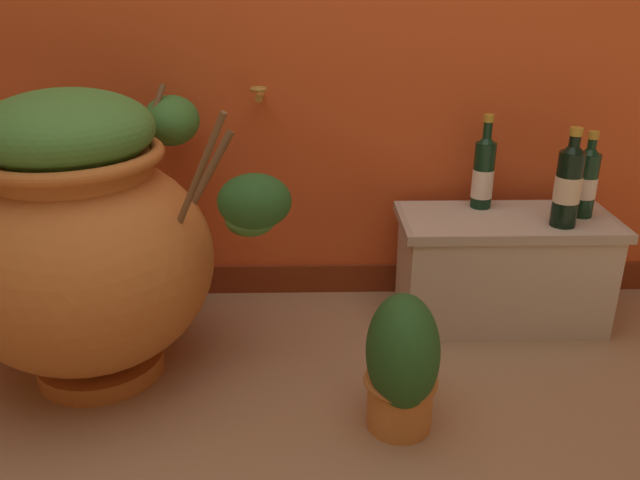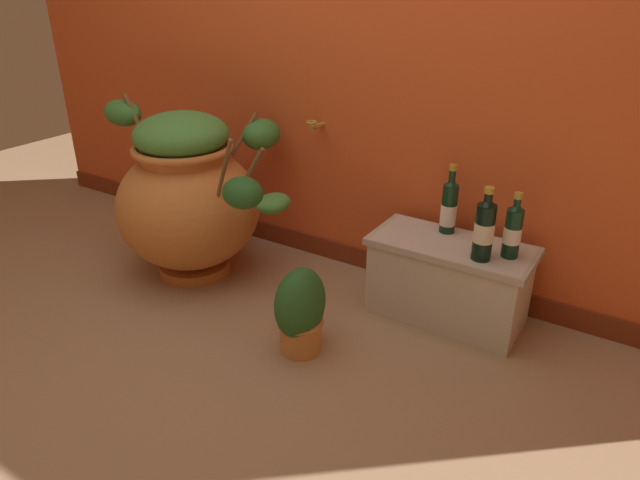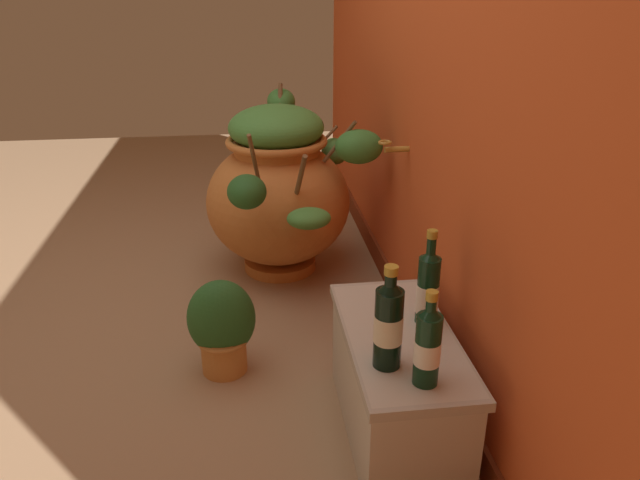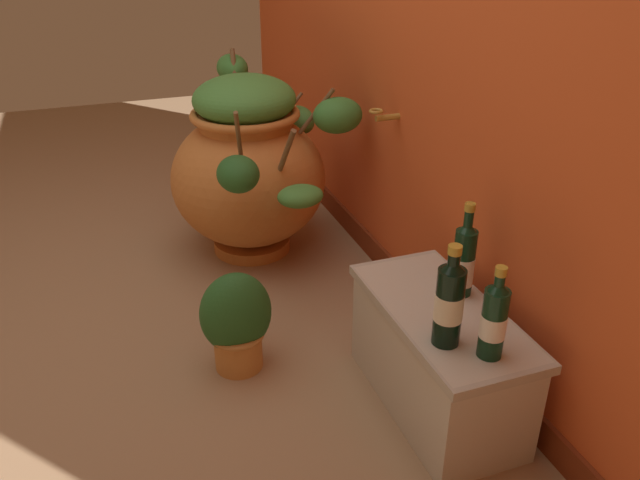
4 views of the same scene
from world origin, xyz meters
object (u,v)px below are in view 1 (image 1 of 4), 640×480
at_px(terracotta_urn, 86,239).
at_px(wine_bottle_left, 586,180).
at_px(wine_bottle_middle, 568,182).
at_px(wine_bottle_right, 484,171).
at_px(potted_shrub, 402,364).

bearing_deg(terracotta_urn, wine_bottle_left, 10.94).
distance_m(wine_bottle_middle, wine_bottle_right, 0.28).
height_order(wine_bottle_middle, potted_shrub, wine_bottle_middle).
bearing_deg(potted_shrub, wine_bottle_left, 40.99).
bearing_deg(terracotta_urn, potted_shrub, -18.03).
distance_m(wine_bottle_right, potted_shrub, 0.80).
relative_size(wine_bottle_left, potted_shrub, 0.74).
height_order(wine_bottle_right, potted_shrub, wine_bottle_right).
bearing_deg(terracotta_urn, wine_bottle_right, 17.73).
xyz_separation_m(wine_bottle_left, wine_bottle_middle, (-0.09, -0.08, 0.02)).
distance_m(wine_bottle_left, wine_bottle_middle, 0.13).
bearing_deg(terracotta_urn, wine_bottle_middle, 8.32).
xyz_separation_m(terracotta_urn, potted_shrub, (0.84, -0.27, -0.23)).
height_order(wine_bottle_left, potted_shrub, wine_bottle_left).
distance_m(wine_bottle_left, potted_shrub, 0.91).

